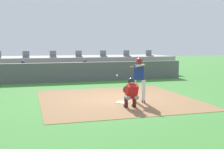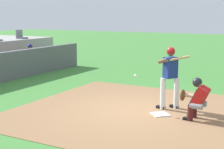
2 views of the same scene
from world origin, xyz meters
The scene contains 7 objects.
ground_plane centered at (0.00, 0.00, 0.00)m, with size 80.00×80.00×0.00m, color #428438.
dirt_infield centered at (0.00, 0.00, 0.01)m, with size 6.40×6.40×0.01m, color #936B47.
home_plate centered at (0.00, -0.80, 0.02)m, with size 0.44×0.44×0.02m, color white.
batter_at_plate centered at (0.69, -0.81, 1.04)m, with size 0.56×0.90×1.80m.
catcher_crouched centered at (0.01, -1.76, 0.61)m, with size 0.50×2.10×1.13m.
dugout_player_2 centered at (4.13, 7.34, 0.67)m, with size 0.49×0.70×1.30m.
stadium_seat_6 centered at (5.57, 9.38, 1.53)m, with size 0.46×0.46×0.48m.
Camera 2 is at (-8.55, -3.93, 2.71)m, focal length 54.87 mm.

